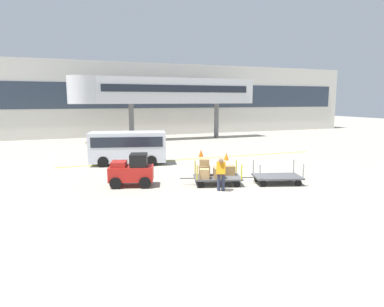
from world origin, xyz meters
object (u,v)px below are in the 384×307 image
Objects in this scene: baggage_tug at (132,171)px; shuttle_van at (128,145)px; baggage_cart_middle at (277,177)px; safety_cone_near at (201,153)px; safety_cone_far at (226,156)px; baggage_cart_lead at (215,173)px; baggage_handler at (221,173)px.

baggage_tug is 0.46× the size of shuttle_van.
baggage_cart_middle is 8.87m from safety_cone_near.
shuttle_van is at bearing 171.39° from safety_cone_far.
baggage_cart_middle is 5.60× the size of safety_cone_near.
shuttle_van is (-5.94, 7.91, 0.89)m from baggage_cart_middle.
baggage_cart_lead is (3.88, -1.17, -0.20)m from baggage_tug.
baggage_cart_lead is 1.31m from baggage_handler.
shuttle_van is (0.89, 5.78, 0.48)m from baggage_tug.
baggage_cart_middle is at bearing 4.78° from baggage_handler.
safety_cone_far is at bearing -60.75° from safety_cone_near.
baggage_handler is 9.57m from safety_cone_near.
baggage_cart_middle is at bearing -95.53° from safety_cone_far.
baggage_cart_middle reaches higher than safety_cone_far.
shuttle_van is at bearing -170.19° from safety_cone_near.
shuttle_van is at bearing 126.91° from baggage_cart_middle.
safety_cone_near is at bearing 119.25° from safety_cone_far.
baggage_tug is 4.33m from baggage_handler.
baggage_tug is 4.06m from baggage_cart_lead.
safety_cone_far is at bearing 84.47° from baggage_cart_middle.
baggage_cart_lead is at bearing 76.92° from baggage_handler.
baggage_cart_middle is 1.97× the size of baggage_handler.
safety_cone_far is at bearing 32.49° from baggage_tug.
baggage_cart_middle is at bearing -18.11° from baggage_cart_lead.
baggage_tug is 7.17m from baggage_cart_middle.
baggage_handler reaches higher than safety_cone_near.
baggage_cart_middle is 3.29m from baggage_handler.
shuttle_van reaches higher than safety_cone_far.
baggage_tug is 4.24× the size of safety_cone_near.
shuttle_van reaches higher than baggage_handler.
shuttle_van is 9.30× the size of safety_cone_near.
safety_cone_near is at bearing 46.41° from baggage_tug.
safety_cone_far is (3.62, 5.94, -0.28)m from baggage_cart_lead.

